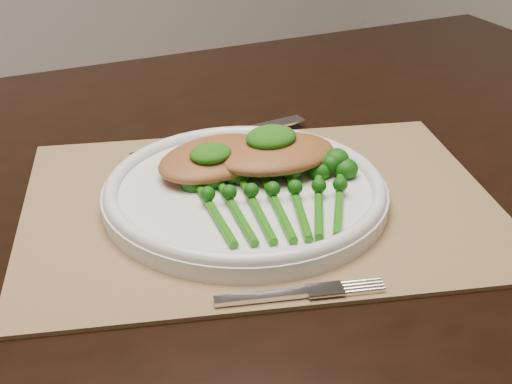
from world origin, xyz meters
TOP-DOWN VIEW (x-y plane):
  - placemat at (-0.04, -0.03)m, footprint 0.60×0.53m
  - dinner_plate at (-0.05, -0.02)m, footprint 0.30×0.30m
  - knife at (-0.01, 0.13)m, footprint 0.24×0.04m
  - fork at (-0.10, -0.19)m, footprint 0.14×0.07m
  - chicken_fillet_left at (-0.06, 0.03)m, footprint 0.15×0.11m
  - chicken_fillet_right at (-0.00, -0.00)m, footprint 0.15×0.12m
  - pesto_dollop_left at (-0.07, 0.02)m, footprint 0.05×0.04m
  - pesto_dollop_right at (-0.00, 0.00)m, footprint 0.06×0.05m
  - broccolini_bundle at (-0.05, -0.08)m, footprint 0.20×0.21m

SIDE VIEW (x-z plane):
  - placemat at x=-0.04m, z-range 0.75..0.75m
  - fork at x=-0.10m, z-range 0.76..0.76m
  - knife at x=-0.01m, z-range 0.76..0.76m
  - dinner_plate at x=-0.05m, z-range 0.75..0.78m
  - broccolini_bundle at x=-0.05m, z-range 0.76..0.79m
  - chicken_fillet_left at x=-0.06m, z-range 0.77..0.80m
  - chicken_fillet_right at x=0.00m, z-range 0.78..0.80m
  - pesto_dollop_left at x=-0.07m, z-range 0.79..0.81m
  - pesto_dollop_right at x=0.00m, z-range 0.80..0.82m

